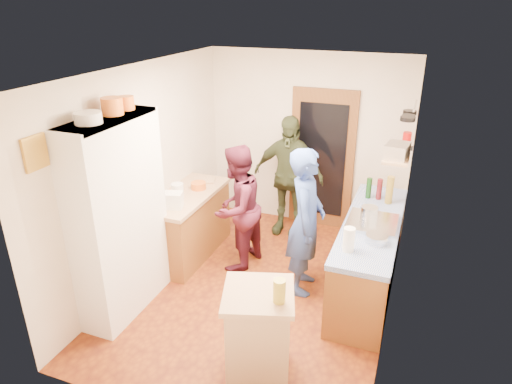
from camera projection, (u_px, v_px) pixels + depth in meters
The scene contains 44 objects.
floor at pixel (260, 290), 5.56m from camera, with size 3.00×4.00×0.02m, color #833B0F.
ceiling at pixel (260, 70), 4.52m from camera, with size 3.00×4.00×0.02m, color silver.
wall_back at pixel (307, 141), 6.76m from camera, with size 3.00×0.02×2.60m, color silver.
wall_front at pixel (164, 292), 3.31m from camera, with size 3.00×0.02×2.60m, color silver.
wall_left at pixel (143, 174), 5.53m from camera, with size 0.02×4.00×2.60m, color silver.
wall_right at pixel (402, 212), 4.55m from camera, with size 0.02×4.00×2.60m, color silver.
door_frame at pixel (322, 160), 6.75m from camera, with size 0.95×0.06×2.10m, color brown.
door_glass at pixel (321, 161), 6.72m from camera, with size 0.70×0.02×1.70m, color black.
hutch_body at pixel (120, 219), 4.86m from camera, with size 0.40×1.20×2.20m, color white.
hutch_top_shelf at pixel (106, 119), 4.43m from camera, with size 0.40×1.14×0.04m, color white.
plate_stack at pixel (88, 118), 4.19m from camera, with size 0.25×0.25×0.10m, color white.
orange_pot_a at pixel (112, 106), 4.48m from camera, with size 0.21×0.21×0.17m, color orange.
orange_pot_b at pixel (126, 103), 4.69m from camera, with size 0.16×0.16×0.14m, color orange.
left_counter_base at pixel (188, 226), 6.16m from camera, with size 0.60×1.40×0.85m, color brown.
left_counter_top at pixel (186, 195), 5.98m from camera, with size 0.64×1.44×0.05m, color tan.
toaster at pixel (172, 200), 5.54m from camera, with size 0.26×0.17×0.20m, color white.
kettle at pixel (177, 190), 5.85m from camera, with size 0.16×0.16×0.18m, color white.
orange_bowl at pixel (199, 186), 6.11m from camera, with size 0.20×0.20×0.09m, color orange.
chopping_board at pixel (204, 180), 6.37m from camera, with size 0.30×0.22×0.03m, color tan.
right_counter_base at pixel (369, 257), 5.43m from camera, with size 0.60×2.20×0.84m, color brown.
right_counter_top at pixel (372, 224), 5.25m from camera, with size 0.62×2.22×0.06m, color #1D42A8.
hob at pixel (372, 222), 5.17m from camera, with size 0.55×0.58×0.04m, color silver.
pot_on_hob at pixel (369, 212), 5.23m from camera, with size 0.19×0.19×0.13m, color silver.
bottle_a at pixel (369, 188), 5.80m from camera, with size 0.07×0.07×0.27m, color #143F14.
bottle_b at pixel (379, 189), 5.76m from camera, with size 0.07×0.07×0.27m, color #591419.
bottle_c at pixel (390, 190), 5.63m from camera, with size 0.09×0.09×0.35m, color olive.
paper_towel at pixel (349, 240), 4.59m from camera, with size 0.12×0.12×0.26m, color white.
mixing_bowl at pixel (377, 239), 4.77m from camera, with size 0.23×0.23×0.09m, color silver.
island_base at pixel (258, 336), 4.16m from camera, with size 0.55×0.55×0.86m, color tan.
island_top at pixel (259, 295), 3.98m from camera, with size 0.62×0.62×0.05m, color tan.
cutting_board at pixel (253, 290), 4.02m from camera, with size 0.35×0.28×0.02m, color white.
oil_jar at pixel (279, 291), 3.81m from camera, with size 0.11×0.11×0.21m, color #AD9E2D.
pan_rail at pixel (415, 105), 5.58m from camera, with size 0.02×0.02×0.65m, color silver.
pan_hang_a at pixel (408, 119), 5.50m from camera, with size 0.18×0.18×0.05m, color black.
pan_hang_b at pixel (409, 117), 5.68m from camera, with size 0.16×0.16×0.05m, color black.
pan_hang_c at pixel (410, 112), 5.84m from camera, with size 0.17×0.17×0.05m, color black.
wall_shelf at pixel (396, 159), 4.82m from camera, with size 0.26×0.42×0.03m, color tan.
radio at pixel (397, 151), 4.78m from camera, with size 0.22×0.30×0.15m, color silver.
ext_bracket at pixel (410, 148), 5.96m from camera, with size 0.06×0.10×0.04m, color black.
fire_extinguisher at pixel (406, 144), 5.96m from camera, with size 0.11×0.11×0.32m, color red.
picture_frame at pixel (35, 153), 3.89m from camera, with size 0.03×0.25×0.30m, color gold.
person_hob at pixel (308, 223), 5.22m from camera, with size 0.65×0.43×1.78m, color #304B9A.
person_left at pixel (240, 207), 5.77m from camera, with size 0.80×0.62×1.64m, color #491627.
person_back at pixel (289, 176), 6.57m from camera, with size 1.05×0.44×1.79m, color #2F3720.
Camera 1 is at (1.60, -4.35, 3.28)m, focal length 32.00 mm.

